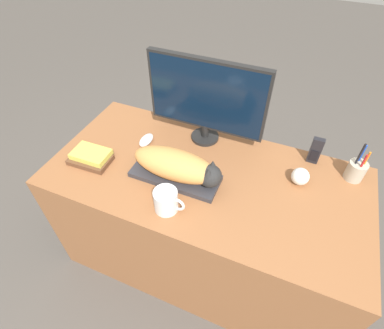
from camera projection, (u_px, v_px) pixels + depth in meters
ground_plane at (178, 307)px, 1.64m from camera, size 12.00×12.00×0.00m
desk at (203, 221)px, 1.62m from camera, size 1.46×0.70×0.72m
keyboard at (175, 176)px, 1.35m from camera, size 0.40×0.15×0.02m
cat at (179, 166)px, 1.29m from camera, size 0.41×0.15×0.12m
monitor at (206, 98)px, 1.38m from camera, size 0.57×0.14×0.43m
computer_mouse at (146, 140)px, 1.52m from camera, size 0.06×0.10×0.03m
coffee_mug at (166, 201)px, 1.20m from camera, size 0.13×0.10×0.10m
pen_cup at (356, 170)px, 1.32m from camera, size 0.08×0.08×0.20m
baseball at (300, 176)px, 1.31m from camera, size 0.08×0.08×0.08m
phone at (315, 151)px, 1.38m from camera, size 0.05×0.03×0.14m
book_stack at (91, 157)px, 1.42m from camera, size 0.20×0.14×0.05m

